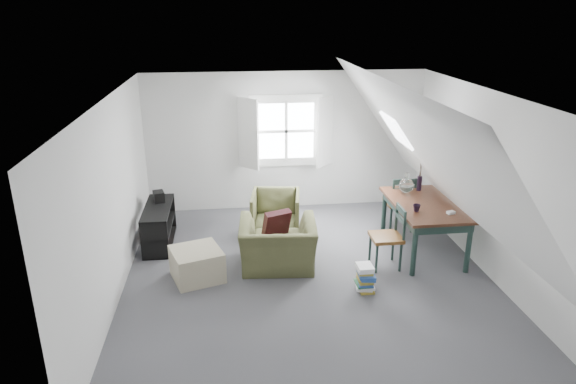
{
  "coord_description": "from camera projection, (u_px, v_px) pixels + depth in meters",
  "views": [
    {
      "loc": [
        -1.02,
        -6.21,
        3.53
      ],
      "look_at": [
        -0.22,
        0.6,
        1.06
      ],
      "focal_mm": 32.0,
      "sensor_mm": 36.0,
      "label": 1
    }
  ],
  "objects": [
    {
      "name": "dining_table",
      "position": [
        425.0,
        209.0,
        7.66
      ],
      "size": [
        0.95,
        1.59,
        0.79
      ],
      "rotation": [
        0.0,
        0.0,
        -0.02
      ],
      "color": "#361C12",
      "rests_on": "floor"
    },
    {
      "name": "cup",
      "position": [
        416.0,
        211.0,
        7.31
      ],
      "size": [
        0.11,
        0.11,
        0.1
      ],
      "primitive_type": "imported",
      "rotation": [
        0.0,
        0.0,
        -0.05
      ],
      "color": "black",
      "rests_on": "dining_table"
    },
    {
      "name": "ceiling",
      "position": [
        311.0,
        97.0,
        6.27
      ],
      "size": [
        5.5,
        5.5,
        0.0
      ],
      "primitive_type": "plane",
      "rotation": [
        3.14,
        0.0,
        0.0
      ],
      "color": "white",
      "rests_on": "wall_back"
    },
    {
      "name": "magazine_stack",
      "position": [
        365.0,
        278.0,
        6.74
      ],
      "size": [
        0.27,
        0.32,
        0.36
      ],
      "rotation": [
        0.0,
        0.0,
        0.28
      ],
      "color": "#B29933",
      "rests_on": "floor"
    },
    {
      "name": "demijohn",
      "position": [
        406.0,
        185.0,
        7.98
      ],
      "size": [
        0.23,
        0.23,
        0.33
      ],
      "rotation": [
        0.0,
        0.0,
        -0.35
      ],
      "color": "silver",
      "rests_on": "dining_table"
    },
    {
      "name": "dining_chair_far",
      "position": [
        400.0,
        202.0,
        8.5
      ],
      "size": [
        0.45,
        0.45,
        0.95
      ],
      "rotation": [
        0.0,
        0.0,
        3.32
      ],
      "color": "brown",
      "rests_on": "floor"
    },
    {
      "name": "dormer_window",
      "position": [
        286.0,
        132.0,
        9.12
      ],
      "size": [
        1.71,
        0.35,
        1.3
      ],
      "color": "white",
      "rests_on": "wall_back"
    },
    {
      "name": "slope_left",
      "position": [
        187.0,
        158.0,
        6.34
      ],
      "size": [
        3.19,
        5.5,
        4.48
      ],
      "primitive_type": "plane",
      "rotation": [
        0.0,
        2.19,
        0.0
      ],
      "color": "white",
      "rests_on": "wall_left"
    },
    {
      "name": "wall_left",
      "position": [
        113.0,
        201.0,
        6.42
      ],
      "size": [
        0.0,
        5.5,
        5.5
      ],
      "primitive_type": "plane",
      "rotation": [
        1.57,
        0.0,
        1.57
      ],
      "color": "silver",
      "rests_on": "ground"
    },
    {
      "name": "armchair_near",
      "position": [
        278.0,
        267.0,
        7.41
      ],
      "size": [
        1.14,
        1.02,
        0.7
      ],
      "primitive_type": "imported",
      "rotation": [
        0.0,
        0.0,
        3.06
      ],
      "color": "#464928",
      "rests_on": "floor"
    },
    {
      "name": "slope_right",
      "position": [
        428.0,
        150.0,
        6.69
      ],
      "size": [
        3.19,
        5.5,
        4.48
      ],
      "primitive_type": "plane",
      "rotation": [
        0.0,
        -2.19,
        0.0
      ],
      "color": "white",
      "rests_on": "wall_right"
    },
    {
      "name": "armchair_far",
      "position": [
        276.0,
        233.0,
        8.51
      ],
      "size": [
        0.88,
        0.9,
        0.72
      ],
      "primitive_type": "imported",
      "rotation": [
        0.0,
        0.0,
        -0.14
      ],
      "color": "#464928",
      "rests_on": "floor"
    },
    {
      "name": "electronics_box",
      "position": [
        159.0,
        197.0,
        8.17
      ],
      "size": [
        0.21,
        0.26,
        0.18
      ],
      "primitive_type": "cube",
      "rotation": [
        0.0,
        0.0,
        0.26
      ],
      "color": "black",
      "rests_on": "media_shelf"
    },
    {
      "name": "wall_front",
      "position": [
        363.0,
        309.0,
        4.12
      ],
      "size": [
        5.0,
        0.0,
        5.0
      ],
      "primitive_type": "plane",
      "rotation": [
        -1.57,
        0.0,
        0.0
      ],
      "color": "silver",
      "rests_on": "ground"
    },
    {
      "name": "wall_right",
      "position": [
        491.0,
        186.0,
        6.97
      ],
      "size": [
        0.0,
        5.5,
        5.5
      ],
      "primitive_type": "plane",
      "rotation": [
        1.57,
        0.0,
        -1.57
      ],
      "color": "silver",
      "rests_on": "ground"
    },
    {
      "name": "floor",
      "position": [
        308.0,
        278.0,
        7.12
      ],
      "size": [
        5.5,
        5.5,
        0.0
      ],
      "primitive_type": "plane",
      "color": "#4A4A4F",
      "rests_on": "ground"
    },
    {
      "name": "paper_box",
      "position": [
        451.0,
        213.0,
        7.22
      ],
      "size": [
        0.13,
        0.1,
        0.04
      ],
      "primitive_type": "cube",
      "rotation": [
        0.0,
        0.0,
        0.27
      ],
      "color": "white",
      "rests_on": "dining_table"
    },
    {
      "name": "dining_chair_near",
      "position": [
        389.0,
        236.0,
        7.28
      ],
      "size": [
        0.43,
        0.43,
        0.91
      ],
      "rotation": [
        0.0,
        0.0,
        -1.62
      ],
      "color": "brown",
      "rests_on": "floor"
    },
    {
      "name": "throw_pillow",
      "position": [
        277.0,
        223.0,
        7.34
      ],
      "size": [
        0.44,
        0.35,
        0.4
      ],
      "primitive_type": "cube",
      "rotation": [
        0.31,
        0.0,
        0.37
      ],
      "color": "#360E13",
      "rests_on": "armchair_near"
    },
    {
      "name": "vase_twigs",
      "position": [
        419.0,
        183.0,
        8.1
      ],
      "size": [
        0.07,
        0.08,
        0.58
      ],
      "rotation": [
        0.0,
        0.0,
        0.16
      ],
      "color": "black",
      "rests_on": "dining_table"
    },
    {
      "name": "wall_back",
      "position": [
        286.0,
        141.0,
        9.26
      ],
      "size": [
        5.0,
        0.0,
        5.0
      ],
      "primitive_type": "plane",
      "rotation": [
        1.57,
        0.0,
        0.0
      ],
      "color": "silver",
      "rests_on": "ground"
    },
    {
      "name": "media_shelf",
      "position": [
        159.0,
        228.0,
        8.04
      ],
      "size": [
        0.4,
        1.2,
        0.61
      ],
      "rotation": [
        0.0,
        0.0,
        -0.01
      ],
      "color": "black",
      "rests_on": "floor"
    },
    {
      "name": "skylight",
      "position": [
        396.0,
        130.0,
        7.91
      ],
      "size": [
        0.35,
        0.75,
        0.47
      ],
      "primitive_type": "cube",
      "rotation": [
        0.0,
        0.95,
        0.0
      ],
      "color": "white",
      "rests_on": "slope_right"
    },
    {
      "name": "ottoman",
      "position": [
        197.0,
        264.0,
        7.04
      ],
      "size": [
        0.81,
        0.81,
        0.42
      ],
      "primitive_type": "cube",
      "rotation": [
        0.0,
        0.0,
        0.32
      ],
      "color": "tan",
      "rests_on": "floor"
    }
  ]
}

